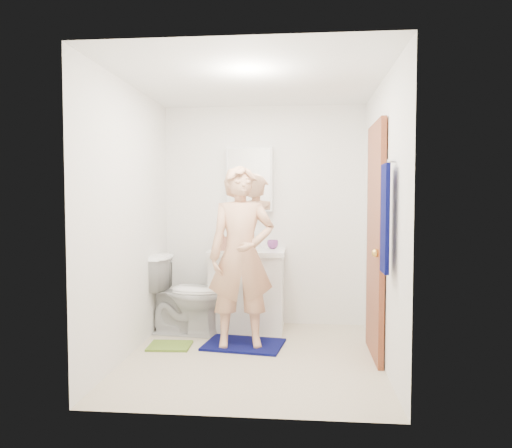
% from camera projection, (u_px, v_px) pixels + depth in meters
% --- Properties ---
extents(floor, '(2.20, 2.40, 0.02)m').
position_uv_depth(floor, '(253.00, 358.00, 4.38)').
color(floor, beige).
rests_on(floor, ground).
extents(ceiling, '(2.20, 2.40, 0.02)m').
position_uv_depth(ceiling, '(253.00, 79.00, 4.25)').
color(ceiling, white).
rests_on(ceiling, ground).
extents(wall_back, '(2.20, 0.02, 2.40)m').
position_uv_depth(wall_back, '(264.00, 216.00, 5.52)').
color(wall_back, white).
rests_on(wall_back, ground).
extents(wall_front, '(2.20, 0.02, 2.40)m').
position_uv_depth(wall_front, '(234.00, 230.00, 3.11)').
color(wall_front, white).
rests_on(wall_front, ground).
extents(wall_left, '(0.02, 2.40, 2.40)m').
position_uv_depth(wall_left, '(129.00, 220.00, 4.42)').
color(wall_left, white).
rests_on(wall_left, ground).
extents(wall_right, '(0.02, 2.40, 2.40)m').
position_uv_depth(wall_right, '(384.00, 222.00, 4.21)').
color(wall_right, white).
rests_on(wall_right, ground).
extents(vanity_cabinet, '(0.75, 0.55, 0.80)m').
position_uv_depth(vanity_cabinet, '(248.00, 292.00, 5.28)').
color(vanity_cabinet, white).
rests_on(vanity_cabinet, floor).
extents(countertop, '(0.79, 0.59, 0.05)m').
position_uv_depth(countertop, '(248.00, 252.00, 5.26)').
color(countertop, white).
rests_on(countertop, vanity_cabinet).
extents(sink_basin, '(0.40, 0.40, 0.03)m').
position_uv_depth(sink_basin, '(248.00, 251.00, 5.26)').
color(sink_basin, white).
rests_on(sink_basin, countertop).
extents(faucet, '(0.03, 0.03, 0.12)m').
position_uv_depth(faucet, '(249.00, 243.00, 5.44)').
color(faucet, silver).
rests_on(faucet, countertop).
extents(medicine_cabinet, '(0.50, 0.12, 0.70)m').
position_uv_depth(medicine_cabinet, '(250.00, 179.00, 5.44)').
color(medicine_cabinet, white).
rests_on(medicine_cabinet, wall_back).
extents(mirror_panel, '(0.46, 0.01, 0.66)m').
position_uv_depth(mirror_panel, '(249.00, 179.00, 5.38)').
color(mirror_panel, white).
rests_on(mirror_panel, wall_back).
extents(door, '(0.05, 0.80, 2.05)m').
position_uv_depth(door, '(375.00, 241.00, 4.38)').
color(door, '#964829').
rests_on(door, ground).
extents(door_knob, '(0.07, 0.07, 0.07)m').
position_uv_depth(door_knob, '(376.00, 253.00, 4.07)').
color(door_knob, gold).
rests_on(door_knob, door).
extents(towel, '(0.03, 0.24, 0.80)m').
position_uv_depth(towel, '(385.00, 219.00, 3.65)').
color(towel, '#070B4A').
rests_on(towel, wall_right).
extents(towel_hook, '(0.06, 0.02, 0.02)m').
position_uv_depth(towel_hook, '(391.00, 161.00, 3.62)').
color(towel_hook, silver).
rests_on(towel_hook, wall_right).
extents(toilet, '(0.85, 0.55, 0.81)m').
position_uv_depth(toilet, '(186.00, 294.00, 5.12)').
color(toilet, white).
rests_on(toilet, floor).
extents(bath_mat, '(0.79, 0.61, 0.02)m').
position_uv_depth(bath_mat, '(244.00, 345.00, 4.72)').
color(bath_mat, '#070B4A').
rests_on(bath_mat, floor).
extents(green_rug, '(0.40, 0.34, 0.02)m').
position_uv_depth(green_rug, '(170.00, 346.00, 4.68)').
color(green_rug, olive).
rests_on(green_rug, floor).
extents(soap_dispenser, '(0.12, 0.12, 0.21)m').
position_uv_depth(soap_dispenser, '(222.00, 240.00, 5.20)').
color(soap_dispenser, '#AF6B51').
rests_on(soap_dispenser, countertop).
extents(toothbrush_cup, '(0.13, 0.13, 0.09)m').
position_uv_depth(toothbrush_cup, '(273.00, 244.00, 5.36)').
color(toothbrush_cup, '#7B397E').
rests_on(toothbrush_cup, countertop).
extents(man, '(0.67, 0.50, 1.67)m').
position_uv_depth(man, '(241.00, 256.00, 4.62)').
color(man, '#E4A880').
rests_on(man, bath_mat).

